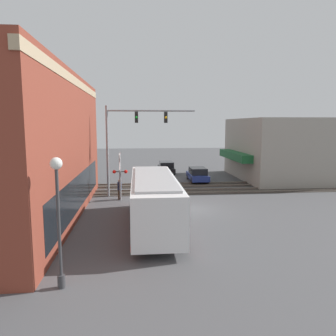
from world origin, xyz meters
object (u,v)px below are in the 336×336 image
Objects in this scene: city_bus at (154,199)px; parked_car_blue at (198,175)px; parked_car_black at (166,168)px; streetlamp at (58,211)px; pedestrian_at_crossing at (120,189)px; crossing_signal at (120,172)px; pedestrian_near_bus at (181,204)px.

city_bus is 16.02m from parked_car_blue.
parked_car_black is at bearing -7.04° from city_bus.
pedestrian_at_crossing is (14.29, -1.40, -2.08)m from streetlamp.
parked_car_black is at bearing 25.05° from parked_car_blue.
streetlamp is (-14.00, 1.49, 0.60)m from crossing_signal.
parked_car_black is (21.05, -2.60, -0.98)m from city_bus.
crossing_signal is 1.50m from pedestrian_at_crossing.
pedestrian_near_bus is (1.79, -1.87, -0.81)m from city_bus.
city_bus is 2.19× the size of parked_car_black.
streetlamp is at bearing 151.40° from city_bus.
crossing_signal is at bearing 18.07° from city_bus.
streetlamp is (-6.95, 3.79, 1.23)m from city_bus.
pedestrian_near_bus is (-5.27, -4.17, -1.43)m from crossing_signal.
streetlamp reaches higher than parked_car_blue.
crossing_signal reaches higher than parked_car_black.
city_bus reaches higher than parked_car_blue.
city_bus is 2.71× the size of crossing_signal.
parked_car_blue is 6.61m from parked_car_black.
city_bus is 6.36× the size of pedestrian_at_crossing.
pedestrian_near_bus reaches higher than pedestrian_at_crossing.
crossing_signal reaches higher than parked_car_blue.
crossing_signal is 6.87m from pedestrian_near_bus.
streetlamp is 1.03× the size of parked_car_black.
crossing_signal reaches higher than city_bus.
crossing_signal is 11.22m from parked_car_blue.
streetlamp reaches higher than pedestrian_near_bus.
parked_car_black is (13.99, -4.90, -1.61)m from crossing_signal.
parked_car_black is 19.28m from pedestrian_near_bus.
pedestrian_at_crossing is (0.29, 0.08, -1.47)m from crossing_signal.
parked_car_blue is 0.92× the size of parked_car_black.
crossing_signal is 0.88× the size of parked_car_blue.
city_bus is 7.76m from pedestrian_at_crossing.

